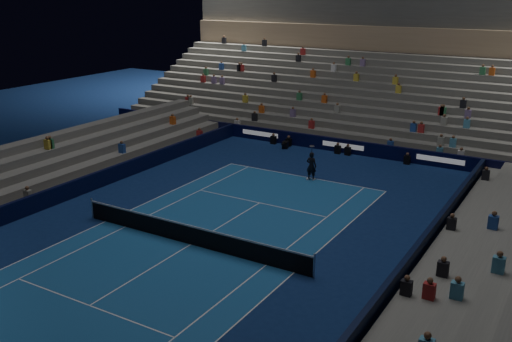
% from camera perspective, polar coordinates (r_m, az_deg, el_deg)
% --- Properties ---
extents(ground, '(90.00, 90.00, 0.00)m').
position_cam_1_polar(ground, '(27.72, -6.42, -7.20)').
color(ground, '#0D2152').
rests_on(ground, ground).
extents(court_surface, '(10.97, 23.77, 0.01)m').
position_cam_1_polar(court_surface, '(27.72, -6.42, -7.19)').
color(court_surface, '#1A5393').
rests_on(court_surface, ground).
extents(sponsor_barrier_far, '(44.00, 0.25, 1.00)m').
position_cam_1_polar(sponsor_barrier_far, '(42.83, 8.61, 2.46)').
color(sponsor_barrier_far, black).
rests_on(sponsor_barrier_far, ground).
extents(sponsor_barrier_east, '(0.25, 37.00, 1.00)m').
position_cam_1_polar(sponsor_barrier_east, '(23.49, 13.17, -11.08)').
color(sponsor_barrier_east, black).
rests_on(sponsor_barrier_east, ground).
extents(sponsor_barrier_west, '(0.25, 37.00, 1.00)m').
position_cam_1_polar(sponsor_barrier_west, '(33.92, -19.66, -2.51)').
color(sponsor_barrier_west, black).
rests_on(sponsor_barrier_west, ground).
extents(grandstand_main, '(44.00, 15.20, 11.20)m').
position_cam_1_polar(grandstand_main, '(50.87, 12.88, 7.95)').
color(grandstand_main, '#5E5E5A').
rests_on(grandstand_main, ground).
extents(grandstand_east, '(5.00, 37.00, 2.50)m').
position_cam_1_polar(grandstand_east, '(22.69, 21.75, -11.84)').
color(grandstand_east, slate).
rests_on(grandstand_east, ground).
extents(grandstand_west, '(5.00, 37.00, 2.50)m').
position_cam_1_polar(grandstand_west, '(36.44, -23.24, -0.86)').
color(grandstand_west, slate).
rests_on(grandstand_west, ground).
extents(tennis_net, '(12.90, 0.10, 1.10)m').
position_cam_1_polar(tennis_net, '(27.51, -6.46, -6.25)').
color(tennis_net, '#B2B2B7').
rests_on(tennis_net, ground).
extents(tennis_player, '(0.69, 0.47, 1.82)m').
position_cam_1_polar(tennis_player, '(36.35, 5.47, 0.49)').
color(tennis_player, black).
rests_on(tennis_player, ground).
extents(broadcast_camera, '(0.47, 0.88, 0.53)m').
position_cam_1_polar(broadcast_camera, '(43.53, 2.89, 2.59)').
color(broadcast_camera, black).
rests_on(broadcast_camera, ground).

